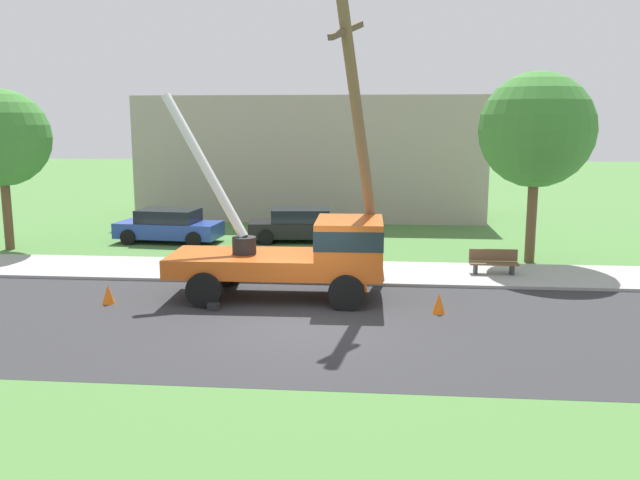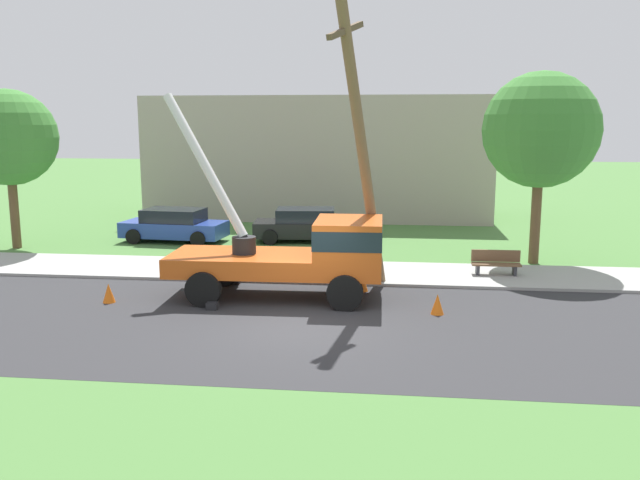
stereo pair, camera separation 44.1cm
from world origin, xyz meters
The scene contains 14 objects.
ground_plane centered at (0.00, 12.00, 0.00)m, with size 120.00×120.00×0.00m, color #477538.
road_asphalt centered at (0.00, 0.00, 0.00)m, with size 80.00×8.38×0.01m, color #2B2B2D.
sidewalk_strip centered at (0.00, 5.86, 0.05)m, with size 80.00×3.35×0.10m, color #9E9E99.
utility_truck centered at (-0.30, 2.62, 1.41)m, with size 6.81×3.21×5.98m.
leaning_utility_pole centered at (1.29, 3.37, 4.45)m, with size 1.70×3.17×8.68m.
traffic_cone_ahead centered at (3.49, 1.34, 0.28)m, with size 0.36×0.36×0.56m, color orange.
traffic_cone_behind centered at (-5.80, 1.45, 0.28)m, with size 0.36×0.36×0.56m, color orange.
traffic_cone_curbside centered at (1.36, 3.57, 0.28)m, with size 0.36×0.36×0.56m, color orange.
parked_sedan_blue centered at (-7.15, 11.13, 0.71)m, with size 4.55×2.29×1.42m.
parked_sedan_black centered at (-1.53, 11.87, 0.71)m, with size 4.54×2.27×1.42m.
park_bench centered at (5.68, 5.93, 0.46)m, with size 1.60×0.45×0.90m.
roadside_tree_near centered at (7.38, 8.38, 4.81)m, with size 4.12×4.12×6.89m.
roadside_tree_far centered at (-13.10, 8.98, 4.47)m, with size 3.83×3.83×6.41m.
lowrise_building_backdrop centered at (-1.84, 19.92, 3.20)m, with size 18.00×6.00×6.40m, color #A5998C.
Camera 2 is at (2.33, -16.16, 5.14)m, focal length 37.24 mm.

